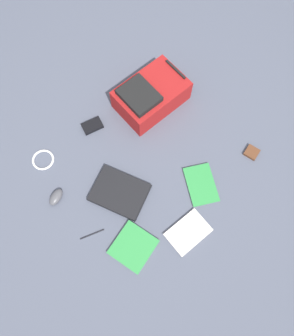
# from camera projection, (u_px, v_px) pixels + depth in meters

# --- Properties ---
(ground_plane) EXTENTS (3.76, 3.76, 0.00)m
(ground_plane) POSITION_uv_depth(u_px,v_px,m) (154.00, 172.00, 2.06)
(ground_plane) COLOR #4C5160
(backpack) EXTENTS (0.32, 0.46, 0.20)m
(backpack) POSITION_uv_depth(u_px,v_px,m) (150.00, 95.00, 2.13)
(backpack) COLOR maroon
(backpack) RESTS_ON ground_plane
(laptop) EXTENTS (0.38, 0.33, 0.03)m
(laptop) POSITION_uv_depth(u_px,v_px,m) (120.00, 192.00, 2.00)
(laptop) COLOR black
(laptop) RESTS_ON ground_plane
(book_manual) EXTENTS (0.29, 0.27, 0.02)m
(book_manual) POSITION_uv_depth(u_px,v_px,m) (201.00, 185.00, 2.02)
(book_manual) COLOR silver
(book_manual) RESTS_ON ground_plane
(book_blue) EXTENTS (0.19, 0.25, 0.02)m
(book_blue) POSITION_uv_depth(u_px,v_px,m) (188.00, 232.00, 1.92)
(book_blue) COLOR silver
(book_blue) RESTS_ON ground_plane
(book_red) EXTENTS (0.25, 0.26, 0.02)m
(book_red) POSITION_uv_depth(u_px,v_px,m) (133.00, 247.00, 1.89)
(book_red) COLOR silver
(book_red) RESTS_ON ground_plane
(computer_mouse) EXTENTS (0.09, 0.12, 0.04)m
(computer_mouse) POSITION_uv_depth(u_px,v_px,m) (56.00, 197.00, 1.98)
(computer_mouse) COLOR #4C4C51
(computer_mouse) RESTS_ON ground_plane
(cable_coil) EXTENTS (0.14, 0.14, 0.01)m
(cable_coil) POSITION_uv_depth(u_px,v_px,m) (43.00, 160.00, 2.07)
(cable_coil) COLOR silver
(cable_coil) RESTS_ON ground_plane
(power_brick) EXTENTS (0.11, 0.14, 0.03)m
(power_brick) POSITION_uv_depth(u_px,v_px,m) (92.00, 126.00, 2.15)
(power_brick) COLOR black
(power_brick) RESTS_ON ground_plane
(pen_black) EXTENTS (0.07, 0.14, 0.01)m
(pen_black) POSITION_uv_depth(u_px,v_px,m) (92.00, 234.00, 1.92)
(pen_black) COLOR black
(pen_black) RESTS_ON ground_plane
(earbud_pouch) EXTENTS (0.09, 0.09, 0.02)m
(earbud_pouch) POSITION_uv_depth(u_px,v_px,m) (252.00, 152.00, 2.09)
(earbud_pouch) COLOR #59331E
(earbud_pouch) RESTS_ON ground_plane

